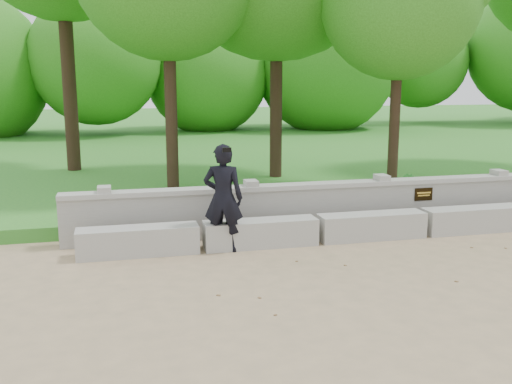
% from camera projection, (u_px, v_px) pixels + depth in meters
% --- Properties ---
extents(ground, '(80.00, 80.00, 0.00)m').
position_uv_depth(ground, '(489.00, 268.00, 8.41)').
color(ground, tan).
rests_on(ground, ground).
extents(lawn, '(40.00, 22.00, 0.25)m').
position_uv_depth(lawn, '(259.00, 150.00, 21.73)').
color(lawn, '#2D7129').
rests_on(lawn, ground).
extents(concrete_bench, '(11.90, 0.45, 0.45)m').
position_uv_depth(concrete_bench, '(423.00, 223.00, 10.17)').
color(concrete_bench, '#A6A49D').
rests_on(concrete_bench, ground).
extents(parapet_wall, '(12.50, 0.35, 0.90)m').
position_uv_depth(parapet_wall, '(405.00, 202.00, 10.80)').
color(parapet_wall, '#9C9A94').
rests_on(parapet_wall, ground).
extents(man_main, '(0.74, 0.68, 1.75)m').
position_uv_depth(man_main, '(223.00, 198.00, 9.11)').
color(man_main, black).
rests_on(man_main, ground).
extents(shrub_a, '(0.34, 0.36, 0.57)m').
position_uv_depth(shrub_a, '(196.00, 201.00, 10.55)').
color(shrub_a, '#2C7D2A').
rests_on(shrub_a, lawn).
extents(shrub_b, '(0.31, 0.36, 0.61)m').
position_uv_depth(shrub_b, '(407.00, 189.00, 11.54)').
color(shrub_b, '#2C7D2A').
rests_on(shrub_b, lawn).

